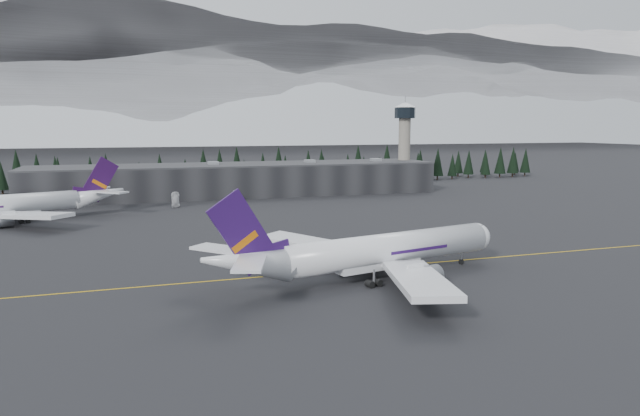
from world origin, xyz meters
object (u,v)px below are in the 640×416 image
object	(u,v)px
control_tower	(405,136)
jet_parked	(16,204)
jet_main	(366,253)
gse_vehicle_b	(236,199)
terminal	(239,179)
gse_vehicle_a	(175,205)

from	to	relation	value
control_tower	jet_parked	xyz separation A→B (m)	(-147.88, -47.88, -18.26)
jet_main	gse_vehicle_b	world-z (taller)	jet_main
jet_main	jet_parked	size ratio (longest dim) A/B	1.00
control_tower	gse_vehicle_b	distance (m)	85.39
terminal	gse_vehicle_b	distance (m)	19.73
jet_main	gse_vehicle_a	xyz separation A→B (m)	(-25.80, 105.93, -4.31)
gse_vehicle_a	gse_vehicle_b	distance (m)	24.91
terminal	jet_parked	world-z (taller)	jet_parked
gse_vehicle_b	jet_parked	bearing A→B (deg)	-102.82
terminal	jet_main	xyz separation A→B (m)	(-1.19, -134.99, -1.23)
terminal	gse_vehicle_a	bearing A→B (deg)	-132.87
control_tower	jet_parked	size ratio (longest dim) A/B	0.63
terminal	gse_vehicle_a	distance (m)	40.05
control_tower	gse_vehicle_b	size ratio (longest dim) A/B	9.24
jet_main	gse_vehicle_a	world-z (taller)	jet_main
jet_main	terminal	bearing A→B (deg)	77.15
terminal	jet_parked	distance (m)	85.60
gse_vehicle_b	terminal	bearing A→B (deg)	132.27
jet_parked	control_tower	bearing A→B (deg)	178.92
terminal	control_tower	world-z (taller)	control_tower
terminal	gse_vehicle_b	bearing A→B (deg)	-103.73
terminal	jet_parked	bearing A→B (deg)	-148.38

